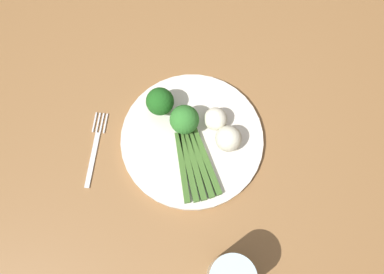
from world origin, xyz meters
The scene contains 9 objects.
ground_plane centered at (0.00, 0.00, -0.01)m, with size 6.00×6.00×0.02m, color #B7A88E.
dining_table centered at (0.00, 0.00, 0.66)m, with size 1.14×0.95×0.77m.
plate centered at (0.07, -0.04, 0.78)m, with size 0.30×0.30×0.01m, color silver.
asparagus_bundle centered at (0.07, -0.10, 0.80)m, with size 0.08×0.15×0.01m.
broccoli_right centered at (0.01, 0.03, 0.83)m, with size 0.06×0.06×0.07m.
broccoli_outer_edge centered at (0.05, -0.01, 0.83)m, with size 0.06×0.06×0.07m.
cauliflower_near_fork centered at (0.14, -0.06, 0.82)m, with size 0.05×0.05×0.05m, color silver.
cauliflower_front_left centered at (0.12, -0.01, 0.81)m, with size 0.05×0.05×0.05m, color white.
fork centered at (-0.14, -0.04, 0.78)m, with size 0.05×0.17×0.00m.
Camera 1 is at (0.04, -0.29, 1.52)m, focal length 34.70 mm.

